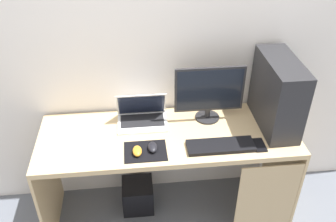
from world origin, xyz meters
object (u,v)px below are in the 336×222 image
Objects in this scene: mouse_left at (153,147)px; subwoofer at (138,195)px; mouse_right at (137,151)px; keyboard at (221,146)px; laptop at (142,116)px; pc_tower at (277,94)px; cell_phone at (259,145)px; monitor at (209,93)px.

mouse_left reaches higher than subwoofer.
mouse_right is 0.74m from subwoofer.
keyboard is at bearing -27.11° from subwoofer.
laptop reaches higher than mouse_right.
subwoofer is (-0.02, 0.28, -0.68)m from mouse_right.
pc_tower is 3.83× the size of cell_phone.
mouse_left reaches higher than keyboard.
mouse_right is at bearing -166.68° from pc_tower.
monitor is 1.10× the size of keyboard.
monitor reaches higher than subwoofer.
keyboard is 3.23× the size of cell_phone.
subwoofer is (-0.11, 0.25, -0.68)m from mouse_left.
monitor is at bearing 94.00° from keyboard.
pc_tower is 0.90m from laptop.
monitor reaches higher than keyboard.
laptop is at bearing 154.84° from cell_phone.
pc_tower is 1.50× the size of laptop.
laptop is 0.33m from mouse_right.
mouse_right is (-0.49, -0.32, -0.19)m from monitor.
subwoofer is (-0.93, 0.06, -0.90)m from pc_tower.
monitor is 0.48m from laptop.
laptop is at bearing 145.28° from keyboard.
subwoofer is at bearing -140.42° from laptop.
monitor is 1.38× the size of laptop.
pc_tower is at bearing -13.23° from monitor.
monitor is (-0.42, 0.10, -0.03)m from pc_tower.
monitor reaches higher than mouse_right.
laptop is 0.31m from mouse_left.
mouse_right is at bearing -147.36° from monitor.
mouse_left is at bearing -66.10° from subwoofer.
keyboard is at bearing -152.14° from pc_tower.
monitor is 0.46m from cell_phone.
mouse_left is 0.10m from mouse_right.
monitor is at bearing 36.15° from mouse_left.
pc_tower is 1.30m from subwoofer.
cell_phone is 1.06m from subwoofer.
pc_tower reaches higher than cell_phone.
pc_tower is 0.44m from monitor.
laptop is 1.44× the size of subwoofer.
monitor is at bearing 166.77° from pc_tower.
mouse_right is (-0.05, -0.33, -0.02)m from laptop.
monitor is 0.37m from keyboard.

